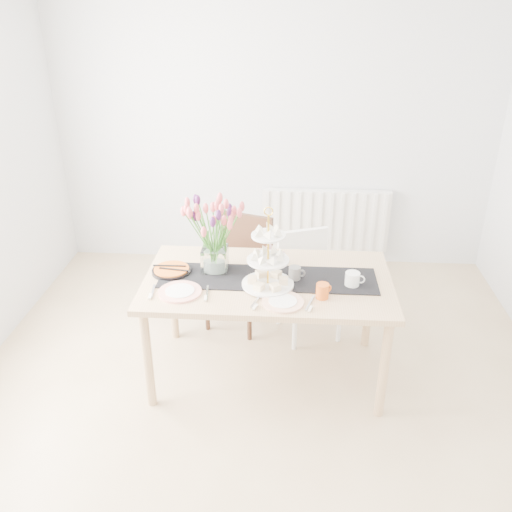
# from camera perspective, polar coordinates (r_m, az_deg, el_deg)

# --- Properties ---
(room_shell) EXTENTS (4.50, 4.50, 4.50)m
(room_shell) POSITION_cam_1_polar(r_m,az_deg,el_deg) (2.85, 0.24, 2.88)
(room_shell) COLOR tan
(room_shell) RESTS_ON ground
(radiator) EXTENTS (1.20, 0.08, 0.60)m
(radiator) POSITION_cam_1_polar(r_m,az_deg,el_deg) (5.21, 7.28, 3.76)
(radiator) COLOR white
(radiator) RESTS_ON room_shell
(dining_table) EXTENTS (1.60, 0.90, 0.75)m
(dining_table) POSITION_cam_1_polar(r_m,az_deg,el_deg) (3.54, 1.24, -3.47)
(dining_table) COLOR tan
(dining_table) RESTS_ON ground
(chair_brown) EXTENTS (0.54, 0.54, 0.87)m
(chair_brown) POSITION_cam_1_polar(r_m,az_deg,el_deg) (4.24, -1.56, -0.70)
(chair_brown) COLOR #331E12
(chair_brown) RESTS_ON ground
(chair_white) EXTENTS (0.51, 0.51, 0.80)m
(chair_white) POSITION_cam_1_polar(r_m,az_deg,el_deg) (4.15, 5.32, -2.10)
(chair_white) COLOR white
(chair_white) RESTS_ON ground
(table_runner) EXTENTS (1.40, 0.35, 0.01)m
(table_runner) POSITION_cam_1_polar(r_m,az_deg,el_deg) (3.50, 1.25, -2.33)
(table_runner) COLOR black
(table_runner) RESTS_ON dining_table
(tulip_vase) EXTENTS (0.61, 0.61, 0.52)m
(tulip_vase) POSITION_cam_1_polar(r_m,az_deg,el_deg) (3.47, -4.48, 3.34)
(tulip_vase) COLOR silver
(tulip_vase) RESTS_ON dining_table
(cake_stand) EXTENTS (0.33, 0.33, 0.48)m
(cake_stand) POSITION_cam_1_polar(r_m,az_deg,el_deg) (3.35, 1.27, -1.14)
(cake_stand) COLOR gold
(cake_stand) RESTS_ON dining_table
(teapot) EXTENTS (0.23, 0.19, 0.14)m
(teapot) POSITION_cam_1_polar(r_m,az_deg,el_deg) (3.66, 1.41, 0.07)
(teapot) COLOR silver
(teapot) RESTS_ON dining_table
(cream_jug) EXTENTS (0.10, 0.10, 0.09)m
(cream_jug) POSITION_cam_1_polar(r_m,az_deg,el_deg) (3.45, 10.10, -2.43)
(cream_jug) COLOR white
(cream_jug) RESTS_ON dining_table
(tart_tin) EXTENTS (0.26, 0.26, 0.03)m
(tart_tin) POSITION_cam_1_polar(r_m,az_deg,el_deg) (3.61, -8.88, -1.52)
(tart_tin) COLOR black
(tart_tin) RESTS_ON dining_table
(mug_grey) EXTENTS (0.08, 0.08, 0.09)m
(mug_grey) POSITION_cam_1_polar(r_m,az_deg,el_deg) (3.48, 4.09, -1.84)
(mug_grey) COLOR slate
(mug_grey) RESTS_ON dining_table
(mug_orange) EXTENTS (0.11, 0.11, 0.09)m
(mug_orange) POSITION_cam_1_polar(r_m,az_deg,el_deg) (3.30, 7.00, -3.67)
(mug_orange) COLOR #D95918
(mug_orange) RESTS_ON dining_table
(plate_left) EXTENTS (0.30, 0.30, 0.01)m
(plate_left) POSITION_cam_1_polar(r_m,az_deg,el_deg) (3.38, -8.01, -3.75)
(plate_left) COLOR white
(plate_left) RESTS_ON dining_table
(plate_right) EXTENTS (0.31, 0.31, 0.01)m
(plate_right) POSITION_cam_1_polar(r_m,az_deg,el_deg) (3.24, 2.84, -4.85)
(plate_right) COLOR white
(plate_right) RESTS_ON dining_table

